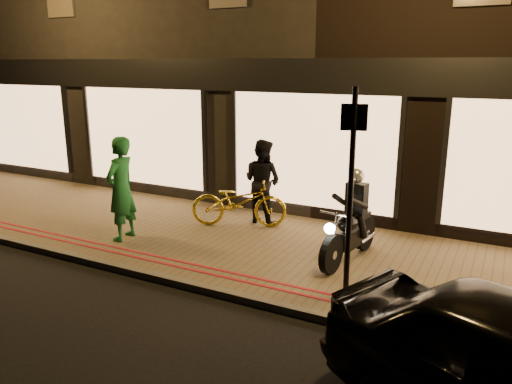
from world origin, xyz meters
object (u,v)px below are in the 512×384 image
(bicycle_gold, at_px, (239,202))
(motorcycle, at_px, (351,226))
(sign_post, at_px, (351,186))
(person_green, at_px, (121,189))

(bicycle_gold, bearing_deg, motorcycle, -129.20)
(sign_post, distance_m, bicycle_gold, 3.87)
(bicycle_gold, relative_size, person_green, 0.99)
(motorcycle, bearing_deg, person_green, -158.61)
(person_green, bearing_deg, motorcycle, 97.62)
(sign_post, height_order, person_green, sign_post)
(sign_post, bearing_deg, bicycle_gold, 143.92)
(sign_post, relative_size, person_green, 1.51)
(bicycle_gold, bearing_deg, person_green, 113.90)
(sign_post, xyz_separation_m, person_green, (-4.57, 0.46, -0.69))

